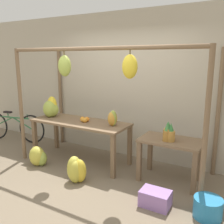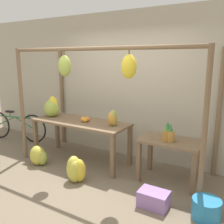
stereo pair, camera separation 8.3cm
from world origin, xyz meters
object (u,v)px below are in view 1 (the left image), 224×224
(banana_pile_ground_right, at_px, (77,170))
(banana_pile_ground_left, at_px, (38,157))
(pineapple_cluster, at_px, (169,133))
(papaya_pile, at_px, (113,118))
(orange_pile, at_px, (84,120))
(parked_bicycle, at_px, (13,126))
(blue_bucket, at_px, (208,208))
(fruit_crate_white, at_px, (155,198))
(banana_pile_on_table, at_px, (51,108))

(banana_pile_ground_right, bearing_deg, banana_pile_ground_left, 172.17)
(pineapple_cluster, height_order, papaya_pile, papaya_pile)
(pineapple_cluster, relative_size, banana_pile_ground_right, 0.72)
(pineapple_cluster, distance_m, papaya_pile, 1.01)
(orange_pile, relative_size, banana_pile_ground_right, 0.42)
(banana_pile_ground_left, xyz_separation_m, parked_bicycle, (-1.55, 0.72, 0.18))
(orange_pile, height_order, parked_bicycle, orange_pile)
(pineapple_cluster, height_order, banana_pile_ground_left, pineapple_cluster)
(orange_pile, bearing_deg, blue_bucket, -15.12)
(fruit_crate_white, bearing_deg, papaya_pile, 145.54)
(fruit_crate_white, height_order, papaya_pile, papaya_pile)
(blue_bucket, bearing_deg, pineapple_cluster, 139.20)
(pineapple_cluster, xyz_separation_m, blue_bucket, (0.72, -0.62, -0.68))
(banana_pile_ground_right, xyz_separation_m, parked_bicycle, (-2.54, 0.86, 0.16))
(pineapple_cluster, relative_size, papaya_pile, 1.10)
(banana_pile_ground_right, bearing_deg, fruit_crate_white, -0.86)
(banana_pile_ground_left, xyz_separation_m, blue_bucket, (2.96, -0.06, -0.04))
(pineapple_cluster, xyz_separation_m, banana_pile_ground_left, (-2.24, -0.56, -0.64))
(fruit_crate_white, distance_m, parked_bicycle, 3.97)
(fruit_crate_white, bearing_deg, banana_pile_ground_left, 176.14)
(orange_pile, height_order, papaya_pile, papaya_pile)
(banana_pile_ground_left, height_order, blue_bucket, banana_pile_ground_left)
(blue_bucket, bearing_deg, banana_pile_on_table, 168.47)
(banana_pile_ground_left, bearing_deg, orange_pile, 40.93)
(banana_pile_on_table, distance_m, blue_bucket, 3.30)
(banana_pile_ground_left, xyz_separation_m, fruit_crate_white, (2.31, -0.16, -0.06))
(banana_pile_on_table, bearing_deg, orange_pile, -0.98)
(blue_bucket, xyz_separation_m, papaya_pile, (-1.72, 0.64, 0.79))
(papaya_pile, bearing_deg, banana_pile_on_table, -179.85)
(papaya_pile, bearing_deg, fruit_crate_white, -34.46)
(orange_pile, bearing_deg, banana_pile_on_table, 179.02)
(banana_pile_ground_right, height_order, blue_bucket, banana_pile_ground_right)
(orange_pile, relative_size, fruit_crate_white, 0.46)
(banana_pile_ground_right, xyz_separation_m, blue_bucket, (1.97, 0.08, -0.07))
(banana_pile_ground_right, bearing_deg, parked_bicycle, 161.28)
(banana_pile_on_table, distance_m, banana_pile_ground_left, 0.99)
(pineapple_cluster, distance_m, banana_pile_ground_left, 2.40)
(banana_pile_on_table, xyz_separation_m, banana_pile_ground_left, (0.17, -0.58, -0.78))
(papaya_pile, bearing_deg, pineapple_cluster, -1.32)
(banana_pile_on_table, distance_m, papaya_pile, 1.41)
(orange_pile, bearing_deg, pineapple_cluster, -0.20)
(pineapple_cluster, relative_size, blue_bucket, 0.87)
(banana_pile_ground_right, relative_size, papaya_pile, 1.52)
(banana_pile_on_table, distance_m, orange_pile, 0.83)
(banana_pile_ground_left, height_order, fruit_crate_white, banana_pile_ground_left)
(orange_pile, distance_m, papaya_pile, 0.59)
(parked_bicycle, relative_size, papaya_pile, 6.03)
(banana_pile_ground_left, bearing_deg, banana_pile_ground_right, -7.83)
(banana_pile_on_table, xyz_separation_m, papaya_pile, (1.41, 0.00, -0.04))
(banana_pile_ground_left, bearing_deg, pineapple_cluster, 13.98)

